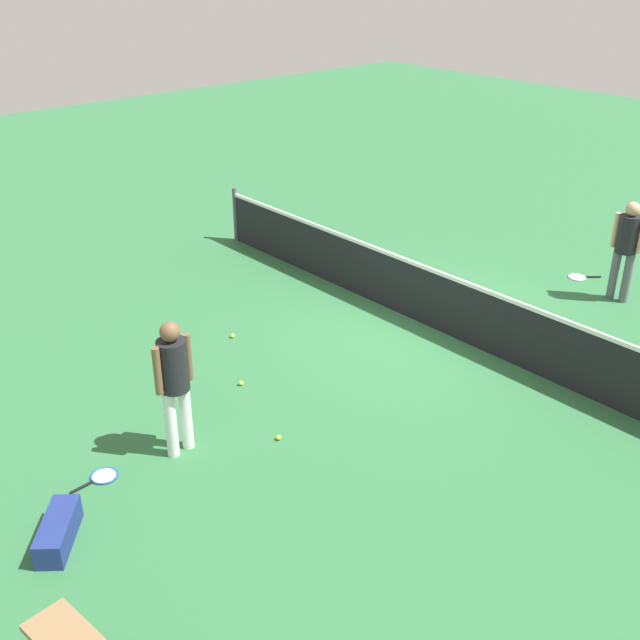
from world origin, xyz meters
TOP-DOWN VIEW (x-y plane):
  - ground_plane at (0.00, 0.00)m, footprint 40.00×40.00m
  - court_net at (0.00, 0.00)m, footprint 10.09×0.09m
  - player_near_side at (0.30, -4.66)m, footprint 0.38×0.53m
  - player_far_side at (1.52, 3.09)m, footprint 0.53×0.37m
  - tennis_racket_near_player at (0.15, -5.61)m, footprint 0.34×0.59m
  - tennis_racket_far_player at (0.60, 3.43)m, footprint 0.51×0.56m
  - tennis_ball_near_player at (0.90, -3.67)m, footprint 0.07×0.07m
  - tennis_ball_by_net at (-1.63, -2.53)m, footprint 0.07×0.07m
  - tennis_ball_midcourt at (-0.42, -3.25)m, footprint 0.07×0.07m
  - equipment_bag at (0.78, -6.39)m, footprint 0.80×0.73m

SIDE VIEW (x-z plane):
  - ground_plane at x=0.00m, z-range 0.00..0.00m
  - tennis_racket_near_player at x=0.15m, z-range 0.00..0.03m
  - tennis_racket_far_player at x=0.60m, z-range 0.00..0.03m
  - tennis_ball_near_player at x=0.90m, z-range 0.00..0.07m
  - tennis_ball_by_net at x=-1.63m, z-range 0.00..0.07m
  - tennis_ball_midcourt at x=-0.42m, z-range 0.00..0.07m
  - equipment_bag at x=0.78m, z-range 0.00..0.28m
  - court_net at x=0.00m, z-range -0.03..1.04m
  - player_near_side at x=0.30m, z-range 0.16..1.86m
  - player_far_side at x=1.52m, z-range 0.16..1.86m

